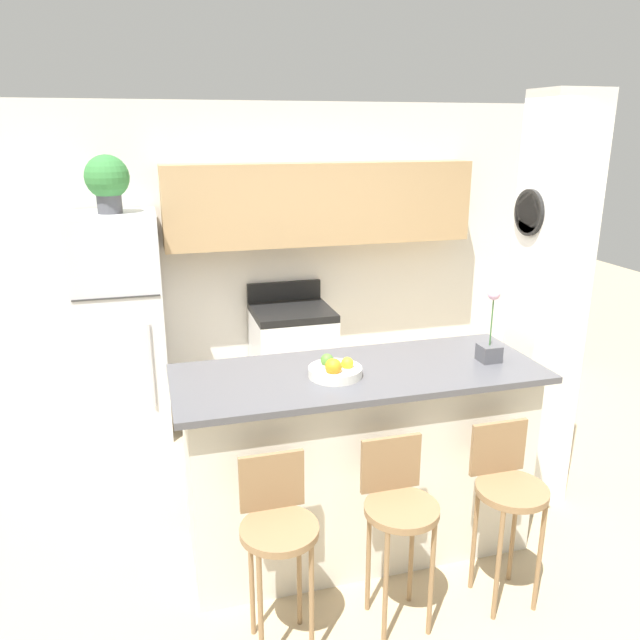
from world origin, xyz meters
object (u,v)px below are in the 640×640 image
object	(u,v)px
fruit_bowl	(335,370)
trash_bin	(200,411)
refrigerator	(122,327)
bar_stool_mid	(398,508)
potted_plant_on_fridge	(107,180)
bar_stool_left	(278,529)
orchid_vase	(490,340)
stove_range	(293,359)
bar_stool_right	(507,490)

from	to	relation	value
fruit_bowl	trash_bin	world-z (taller)	fruit_bowl
refrigerator	bar_stool_mid	bearing A→B (deg)	-62.51
potted_plant_on_fridge	trash_bin	size ratio (longest dim) A/B	1.10
potted_plant_on_fridge	trash_bin	distance (m)	1.88
bar_stool_left	orchid_vase	size ratio (longest dim) A/B	2.21
bar_stool_mid	fruit_bowl	world-z (taller)	fruit_bowl
stove_range	bar_stool_mid	bearing A→B (deg)	-91.65
bar_stool_mid	refrigerator	bearing A→B (deg)	117.49
stove_range	bar_stool_left	world-z (taller)	stove_range
refrigerator	bar_stool_right	size ratio (longest dim) A/B	1.86
orchid_vase	trash_bin	bearing A→B (deg)	131.01
bar_stool_left	stove_range	bearing A→B (deg)	75.24
bar_stool_mid	fruit_bowl	distance (m)	0.76
orchid_vase	potted_plant_on_fridge	bearing A→B (deg)	136.39
fruit_bowl	refrigerator	bearing A→B (deg)	120.52
stove_range	fruit_bowl	world-z (taller)	fruit_bowl
bar_stool_right	fruit_bowl	world-z (taller)	fruit_bowl
bar_stool_left	bar_stool_mid	world-z (taller)	same
stove_range	orchid_vase	xyz separation A→B (m)	(0.67, -1.95, 0.76)
bar_stool_left	bar_stool_right	xyz separation A→B (m)	(1.17, 0.00, 0.00)
refrigerator	potted_plant_on_fridge	size ratio (longest dim) A/B	4.18
refrigerator	bar_stool_left	xyz separation A→B (m)	(0.70, -2.46, -0.25)
bar_stool_right	potted_plant_on_fridge	xyz separation A→B (m)	(-1.87, 2.46, 1.36)
refrigerator	bar_stool_mid	world-z (taller)	refrigerator
stove_range	orchid_vase	bearing A→B (deg)	-70.94
stove_range	fruit_bowl	bearing A→B (deg)	-96.52
fruit_bowl	trash_bin	size ratio (longest dim) A/B	0.74
bar_stool_left	trash_bin	bearing A→B (deg)	94.13
potted_plant_on_fridge	fruit_bowl	xyz separation A→B (m)	(1.13, -1.92, -0.85)
refrigerator	stove_range	size ratio (longest dim) A/B	1.63
refrigerator	trash_bin	xyz separation A→B (m)	(0.54, -0.22, -0.68)
bar_stool_right	fruit_bowl	size ratio (longest dim) A/B	3.32
potted_plant_on_fridge	trash_bin	bearing A→B (deg)	-22.05
refrigerator	bar_stool_mid	xyz separation A→B (m)	(1.28, -2.46, -0.25)
bar_stool_right	orchid_vase	bearing A→B (deg)	73.03
refrigerator	orchid_vase	bearing A→B (deg)	-43.60
stove_range	fruit_bowl	distance (m)	2.06
fruit_bowl	trash_bin	xyz separation A→B (m)	(-0.59, 1.70, -0.94)
orchid_vase	fruit_bowl	size ratio (longest dim) A/B	1.50
refrigerator	fruit_bowl	xyz separation A→B (m)	(1.13, -1.92, 0.26)
stove_range	bar_stool_mid	world-z (taller)	stove_range
stove_range	bar_stool_left	xyz separation A→B (m)	(-0.65, -2.48, 0.16)
potted_plant_on_fridge	orchid_vase	size ratio (longest dim) A/B	0.99
stove_range	orchid_vase	world-z (taller)	orchid_vase
bar_stool_left	orchid_vase	distance (m)	1.55
potted_plant_on_fridge	orchid_vase	world-z (taller)	potted_plant_on_fridge
stove_range	bar_stool_right	size ratio (longest dim) A/B	1.14
bar_stool_left	bar_stool_mid	size ratio (longest dim) A/B	1.00
trash_bin	bar_stool_mid	bearing A→B (deg)	-71.65
bar_stool_mid	bar_stool_right	bearing A→B (deg)	0.00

